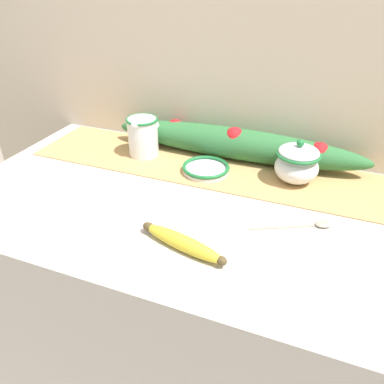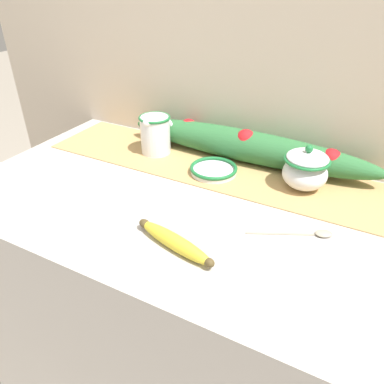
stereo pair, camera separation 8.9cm
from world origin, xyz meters
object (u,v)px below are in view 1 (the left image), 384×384
(spoon, at_px, (317,225))
(sugar_bowl, at_px, (297,163))
(cream_pitcher, at_px, (143,135))
(small_dish, at_px, (206,169))
(banana, at_px, (182,243))

(spoon, bearing_deg, sugar_bowl, 86.73)
(cream_pitcher, relative_size, sugar_bowl, 0.98)
(sugar_bowl, xyz_separation_m, spoon, (0.08, -0.19, -0.05))
(spoon, bearing_deg, small_dish, 129.30)
(cream_pitcher, height_order, sugar_bowl, sugar_bowl)
(small_dish, bearing_deg, spoon, -24.84)
(small_dish, bearing_deg, banana, -78.76)
(cream_pitcher, xyz_separation_m, spoon, (0.54, -0.19, -0.06))
(banana, height_order, spoon, banana)
(banana, bearing_deg, cream_pitcher, 127.23)
(cream_pitcher, bearing_deg, small_dish, -10.41)
(sugar_bowl, bearing_deg, spoon, -67.41)
(cream_pitcher, height_order, banana, cream_pitcher)
(sugar_bowl, bearing_deg, small_dish, -171.10)
(cream_pitcher, distance_m, banana, 0.47)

